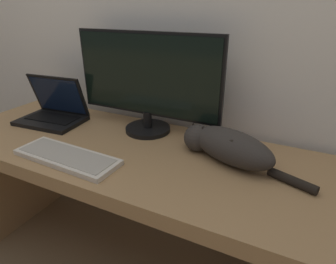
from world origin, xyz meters
name	(u,v)px	position (x,y,z in m)	size (l,w,h in m)	color
desk	(125,174)	(0.00, 0.31, 0.58)	(1.70, 0.62, 0.72)	#A37A4C
monitor	(147,82)	(0.02, 0.50, 0.96)	(0.70, 0.21, 0.45)	black
laptop	(53,112)	(-0.48, 0.40, 0.77)	(0.34, 0.25, 0.23)	black
external_keyboard	(67,157)	(-0.13, 0.12, 0.73)	(0.44, 0.16, 0.02)	beige
cat	(227,145)	(0.43, 0.39, 0.79)	(0.51, 0.25, 0.13)	#332D28
small_toy	(240,146)	(0.46, 0.46, 0.76)	(0.07, 0.07, 0.07)	red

